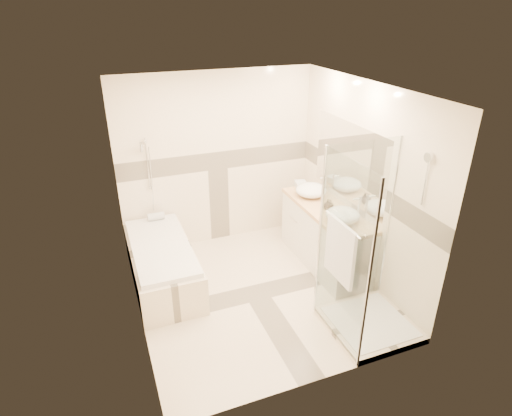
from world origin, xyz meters
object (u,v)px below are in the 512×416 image
object	(u,v)px
vanity	(325,236)
shower_enclosure	(360,289)
amenity_bottle_b	(328,204)
amenity_bottle_a	(330,205)
bathtub	(162,262)
vessel_sink_far	(343,215)
vessel_sink_near	(311,190)

from	to	relation	value
vanity	shower_enclosure	size ratio (longest dim) A/B	0.79
shower_enclosure	amenity_bottle_b	distance (m)	1.33
shower_enclosure	amenity_bottle_a	size ratio (longest dim) A/B	13.32
bathtub	amenity_bottle_a	size ratio (longest dim) A/B	11.10
shower_enclosure	amenity_bottle_a	bearing A→B (deg)	77.02
bathtub	shower_enclosure	bearing A→B (deg)	-41.10
bathtub	vessel_sink_far	size ratio (longest dim) A/B	4.06
vanity	shower_enclosure	bearing A→B (deg)	-102.97
vessel_sink_far	amenity_bottle_b	xyz separation A→B (m)	(0.00, 0.36, -0.01)
amenity_bottle_a	shower_enclosure	bearing A→B (deg)	-102.98
amenity_bottle_b	vessel_sink_far	bearing A→B (deg)	-90.00
vessel_sink_near	vessel_sink_far	bearing A→B (deg)	-90.00
vanity	vessel_sink_far	distance (m)	0.64
vanity	vessel_sink_near	xyz separation A→B (m)	(-0.02, 0.42, 0.51)
amenity_bottle_b	vessel_sink_near	bearing A→B (deg)	90.00
bathtub	vessel_sink_far	bearing A→B (deg)	-19.29
vanity	vessel_sink_near	size ratio (longest dim) A/B	3.76
vanity	vessel_sink_far	world-z (taller)	vessel_sink_far
vessel_sink_near	amenity_bottle_a	world-z (taller)	vessel_sink_near
bathtub	vanity	world-z (taller)	vanity
shower_enclosure	vessel_sink_near	distance (m)	1.77
vessel_sink_near	amenity_bottle_b	xyz separation A→B (m)	(0.00, -0.46, -0.02)
vanity	vessel_sink_near	world-z (taller)	vessel_sink_near
amenity_bottle_b	amenity_bottle_a	bearing A→B (deg)	-90.00
shower_enclosure	amenity_bottle_b	size ratio (longest dim) A/B	14.64
shower_enclosure	vessel_sink_far	xyz separation A→B (m)	(0.27, 0.87, 0.43)
vanity	vessel_sink_far	xyz separation A→B (m)	(-0.02, -0.40, 0.51)
shower_enclosure	amenity_bottle_a	xyz separation A→B (m)	(0.27, 1.18, 0.42)
bathtub	vessel_sink_far	world-z (taller)	vessel_sink_far
amenity_bottle_a	amenity_bottle_b	distance (m)	0.05
bathtub	vessel_sink_far	distance (m)	2.34
vessel_sink_far	vessel_sink_near	bearing A→B (deg)	90.00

